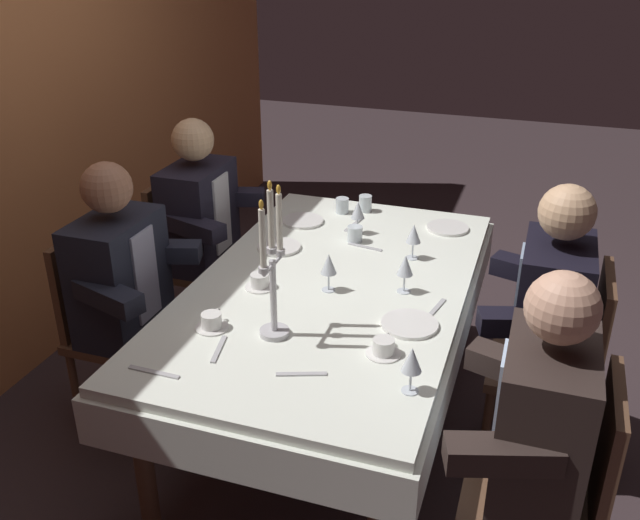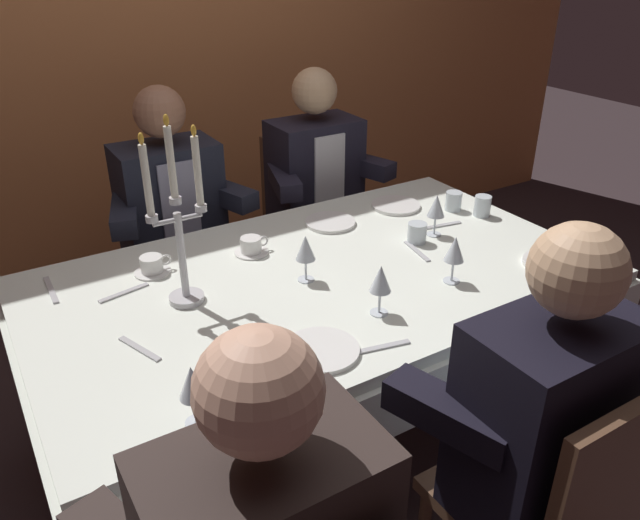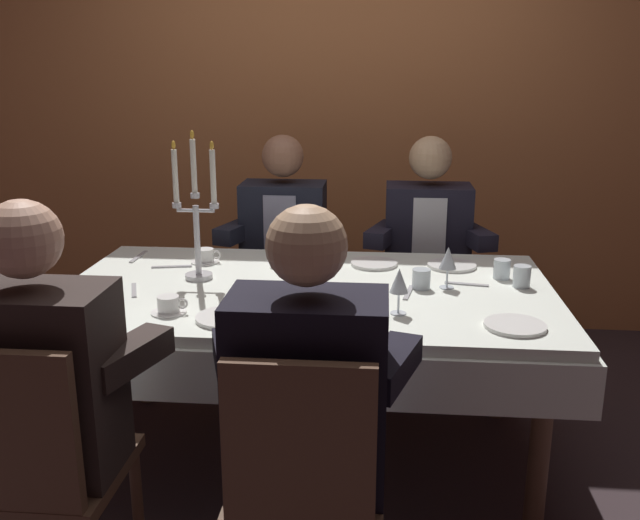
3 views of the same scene
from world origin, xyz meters
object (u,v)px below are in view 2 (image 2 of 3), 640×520
at_px(wine_glass_4, 192,384).
at_px(coffee_cup_1, 152,266).
at_px(water_tumbler_1, 454,201).
at_px(seated_diner_2, 547,418).
at_px(coffee_cup_2, 242,360).
at_px(dinner_plate_1, 321,350).
at_px(seated_diner_1, 170,203).
at_px(dining_table, 319,304).
at_px(water_tumbler_0, 417,233).
at_px(dinner_plate_0, 552,263).
at_px(seated_diner_3, 314,174).
at_px(wine_glass_0, 381,280).
at_px(dinner_plate_2, 396,205).
at_px(wine_glass_1, 436,207).
at_px(wine_glass_3, 306,249).
at_px(wine_glass_2, 455,251).
at_px(water_tumbler_2, 482,206).
at_px(dinner_plate_3, 330,222).
at_px(coffee_cup_0, 251,246).
at_px(candelabra, 179,231).

xyz_separation_m(wine_glass_4, coffee_cup_1, (0.15, 0.78, -0.09)).
distance_m(water_tumbler_1, seated_diner_2, 1.27).
xyz_separation_m(coffee_cup_1, coffee_cup_2, (0.03, -0.64, 0.00)).
distance_m(dinner_plate_1, seated_diner_1, 1.27).
relative_size(dinner_plate_1, seated_diner_1, 0.17).
bearing_deg(dining_table, water_tumbler_0, 2.98).
distance_m(dinner_plate_0, water_tumbler_0, 0.49).
bearing_deg(seated_diner_3, wine_glass_0, -112.16).
height_order(dinner_plate_2, wine_glass_1, wine_glass_1).
bearing_deg(dinner_plate_0, wine_glass_3, 155.59).
bearing_deg(wine_glass_2, dinner_plate_0, -14.26).
xyz_separation_m(water_tumbler_1, water_tumbler_2, (0.06, -0.11, 0.00)).
height_order(wine_glass_2, coffee_cup_2, wine_glass_2).
xyz_separation_m(dining_table, seated_diner_1, (-0.22, 0.89, 0.11)).
height_order(dinner_plate_3, water_tumbler_1, water_tumbler_1).
xyz_separation_m(dinner_plate_0, water_tumbler_1, (0.04, 0.55, 0.03)).
height_order(dinner_plate_0, coffee_cup_1, coffee_cup_1).
distance_m(dinner_plate_2, water_tumbler_1, 0.24).
bearing_deg(water_tumbler_2, coffee_cup_0, 168.97).
bearing_deg(dinner_plate_0, seated_diner_1, 127.01).
distance_m(wine_glass_0, water_tumbler_2, 0.89).
bearing_deg(dinner_plate_0, dining_table, 153.21).
height_order(dining_table, dinner_plate_2, dinner_plate_2).
distance_m(candelabra, seated_diner_2, 1.13).
bearing_deg(dinner_plate_1, wine_glass_2, 10.91).
bearing_deg(water_tumbler_1, seated_diner_1, 144.65).
bearing_deg(seated_diner_2, dining_table, 96.34).
distance_m(candelabra, dinner_plate_2, 1.09).
xyz_separation_m(dining_table, wine_glass_0, (0.03, -0.30, 0.24)).
bearing_deg(wine_glass_4, wine_glass_2, 11.46).
height_order(wine_glass_0, seated_diner_3, seated_diner_3).
distance_m(wine_glass_4, coffee_cup_2, 0.24).
distance_m(wine_glass_2, wine_glass_4, 0.99).
height_order(dinner_plate_2, wine_glass_2, wine_glass_2).
bearing_deg(wine_glass_3, seated_diner_3, 57.51).
relative_size(dinner_plate_1, seated_diner_2, 0.17).
bearing_deg(water_tumbler_0, seated_diner_1, 127.28).
bearing_deg(candelabra, water_tumbler_0, -3.09).
bearing_deg(wine_glass_0, seated_diner_1, 101.53).
bearing_deg(wine_glass_2, dinner_plate_2, 68.67).
relative_size(dining_table, candelabra, 3.28).
distance_m(dinner_plate_0, wine_glass_4, 1.36).
relative_size(coffee_cup_2, seated_diner_1, 0.11).
distance_m(wine_glass_2, seated_diner_3, 1.17).
xyz_separation_m(wine_glass_2, water_tumbler_2, (0.48, 0.35, -0.07)).
bearing_deg(seated_diner_1, seated_diner_2, -79.93).
bearing_deg(dinner_plate_2, water_tumbler_0, -114.86).
distance_m(wine_glass_3, wine_glass_4, 0.73).
relative_size(dinner_plate_3, wine_glass_2, 1.23).
xyz_separation_m(wine_glass_3, water_tumbler_2, (0.89, 0.09, -0.07)).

